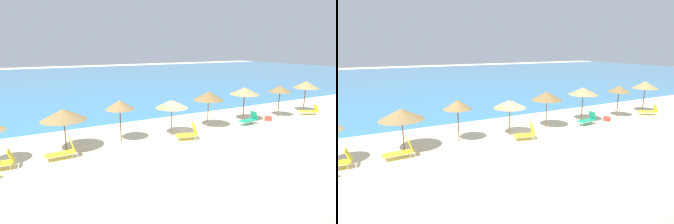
% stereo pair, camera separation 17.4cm
% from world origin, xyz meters
% --- Properties ---
extents(ground_plane, '(160.00, 160.00, 0.00)m').
position_xyz_m(ground_plane, '(0.00, 0.00, 0.00)').
color(ground_plane, beige).
extents(sea_water, '(160.00, 67.74, 0.01)m').
position_xyz_m(sea_water, '(0.00, 39.03, 0.00)').
color(sea_water, teal).
rests_on(sea_water, ground_plane).
extents(dune_ridge, '(48.68, 6.38, 2.53)m').
position_xyz_m(dune_ridge, '(-2.07, -10.40, 1.26)').
color(dune_ridge, beige).
rests_on(dune_ridge, ground_plane).
extents(beach_umbrella_2, '(2.68, 2.68, 2.62)m').
position_xyz_m(beach_umbrella_2, '(-7.68, 0.79, 2.28)').
color(beach_umbrella_2, brown).
rests_on(beach_umbrella_2, ground_plane).
extents(beach_umbrella_3, '(1.93, 1.93, 2.81)m').
position_xyz_m(beach_umbrella_3, '(-4.13, 0.90, 2.49)').
color(beach_umbrella_3, brown).
rests_on(beach_umbrella_3, ground_plane).
extents(beach_umbrella_4, '(2.30, 2.30, 2.57)m').
position_xyz_m(beach_umbrella_4, '(-0.50, 0.41, 2.28)').
color(beach_umbrella_4, brown).
rests_on(beach_umbrella_4, ground_plane).
extents(beach_umbrella_5, '(2.39, 2.39, 2.84)m').
position_xyz_m(beach_umbrella_5, '(3.02, 0.86, 2.50)').
color(beach_umbrella_5, brown).
rests_on(beach_umbrella_5, ground_plane).
extents(beach_umbrella_6, '(2.46, 2.46, 2.89)m').
position_xyz_m(beach_umbrella_6, '(6.84, 0.96, 2.58)').
color(beach_umbrella_6, brown).
rests_on(beach_umbrella_6, ground_plane).
extents(beach_umbrella_7, '(1.99, 1.99, 2.85)m').
position_xyz_m(beach_umbrella_7, '(10.69, 0.57, 2.54)').
color(beach_umbrella_7, brown).
rests_on(beach_umbrella_7, ground_plane).
extents(beach_umbrella_8, '(2.32, 2.32, 3.02)m').
position_xyz_m(beach_umbrella_8, '(14.38, 0.66, 2.67)').
color(beach_umbrella_8, brown).
rests_on(beach_umbrella_8, ground_plane).
extents(lounge_chair_0, '(1.51, 0.71, 1.05)m').
position_xyz_m(lounge_chair_0, '(-11.04, -0.50, 0.45)').
color(lounge_chair_0, yellow).
rests_on(lounge_chair_0, ground_plane).
extents(lounge_chair_1, '(1.65, 0.63, 1.20)m').
position_xyz_m(lounge_chair_1, '(-7.99, -0.46, 0.47)').
color(lounge_chair_1, yellow).
rests_on(lounge_chair_1, ground_plane).
extents(lounge_chair_2, '(1.74, 1.41, 0.97)m').
position_xyz_m(lounge_chair_2, '(13.81, -0.42, 0.41)').
color(lounge_chair_2, yellow).
rests_on(lounge_chair_2, ground_plane).
extents(lounge_chair_3, '(1.67, 0.75, 1.05)m').
position_xyz_m(lounge_chair_3, '(6.45, -0.18, 0.45)').
color(lounge_chair_3, '#199972').
rests_on(lounge_chair_3, ground_plane).
extents(lounge_chair_4, '(1.56, 1.03, 1.20)m').
position_xyz_m(lounge_chair_4, '(0.03, -1.06, 0.49)').
color(lounge_chair_4, yellow).
rests_on(lounge_chair_4, ground_plane).
extents(cooler_box, '(0.52, 0.59, 0.40)m').
position_xyz_m(cooler_box, '(8.70, -0.12, 0.20)').
color(cooler_box, red).
rests_on(cooler_box, ground_plane).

